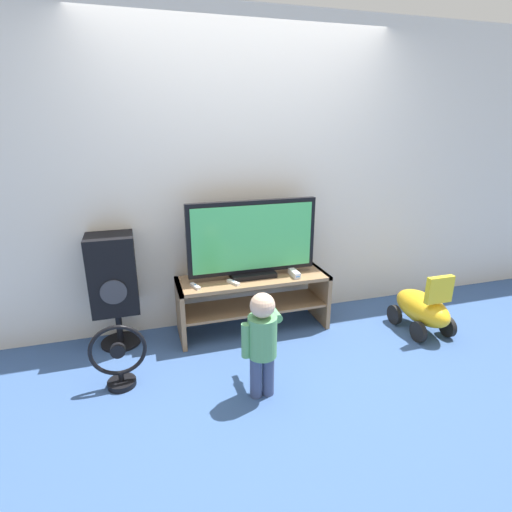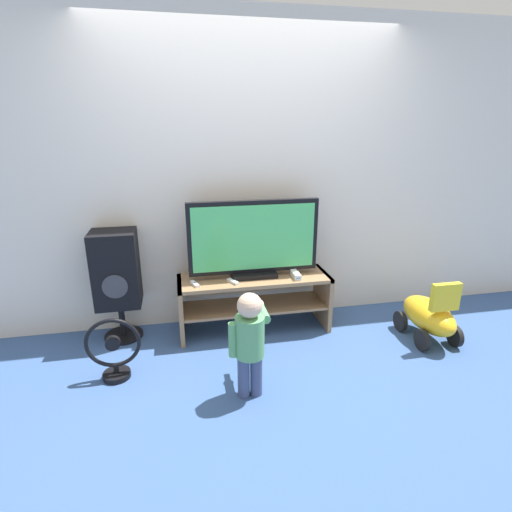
% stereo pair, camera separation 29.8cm
% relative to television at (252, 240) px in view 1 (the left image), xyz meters
% --- Properties ---
extents(ground_plane, '(16.00, 16.00, 0.00)m').
position_rel_television_xyz_m(ground_plane, '(0.00, -0.22, -0.82)').
color(ground_plane, '#38568C').
extents(wall_back, '(10.00, 0.06, 2.60)m').
position_rel_television_xyz_m(wall_back, '(0.00, 0.27, 0.48)').
color(wall_back, silver).
rests_on(wall_back, ground_plane).
extents(tv_stand, '(1.29, 0.41, 0.49)m').
position_rel_television_xyz_m(tv_stand, '(0.00, -0.02, -0.48)').
color(tv_stand, '#93704C').
rests_on(tv_stand, ground_plane).
extents(television, '(1.09, 0.20, 0.65)m').
position_rel_television_xyz_m(television, '(0.00, 0.00, 0.00)').
color(television, black).
rests_on(television, tv_stand).
extents(game_console, '(0.05, 0.17, 0.05)m').
position_rel_television_xyz_m(game_console, '(0.34, -0.10, -0.30)').
color(game_console, white).
rests_on(game_console, tv_stand).
extents(remote_primary, '(0.07, 0.13, 0.03)m').
position_rel_television_xyz_m(remote_primary, '(-0.51, -0.10, -0.31)').
color(remote_primary, white).
rests_on(remote_primary, tv_stand).
extents(remote_secondary, '(0.09, 0.13, 0.03)m').
position_rel_television_xyz_m(remote_secondary, '(-0.20, -0.12, -0.31)').
color(remote_secondary, white).
rests_on(remote_secondary, tv_stand).
extents(child, '(0.28, 0.43, 0.74)m').
position_rel_television_xyz_m(child, '(-0.20, -0.89, -0.38)').
color(child, '#3F4C72').
rests_on(child, ground_plane).
extents(speaker_tower, '(0.36, 0.32, 0.93)m').
position_rel_television_xyz_m(speaker_tower, '(-1.12, 0.07, -0.22)').
color(speaker_tower, black).
rests_on(speaker_tower, ground_plane).
extents(floor_fan, '(0.38, 0.19, 0.47)m').
position_rel_television_xyz_m(floor_fan, '(-1.11, -0.52, -0.60)').
color(floor_fan, black).
rests_on(floor_fan, ground_plane).
extents(ride_on_toy, '(0.34, 0.60, 0.56)m').
position_rel_television_xyz_m(ride_on_toy, '(1.40, -0.47, -0.60)').
color(ride_on_toy, gold).
rests_on(ride_on_toy, ground_plane).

